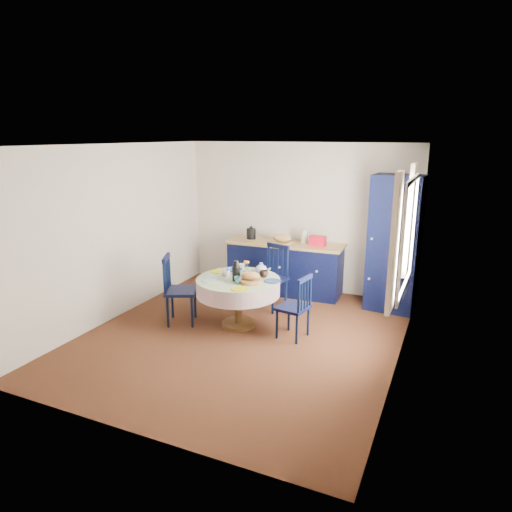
# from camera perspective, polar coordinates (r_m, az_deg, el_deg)

# --- Properties ---
(floor) EXTENTS (4.50, 4.50, 0.00)m
(floor) POSITION_cam_1_polar(r_m,az_deg,el_deg) (6.22, -1.79, -9.98)
(floor) COLOR black
(floor) RESTS_ON ground
(ceiling) EXTENTS (4.50, 4.50, 0.00)m
(ceiling) POSITION_cam_1_polar(r_m,az_deg,el_deg) (5.64, -2.00, 13.73)
(ceiling) COLOR white
(ceiling) RESTS_ON wall_back
(wall_back) EXTENTS (4.00, 0.02, 2.50)m
(wall_back) POSITION_cam_1_polar(r_m,az_deg,el_deg) (7.84, 5.31, 4.84)
(wall_back) COLOR silver
(wall_back) RESTS_ON floor
(wall_left) EXTENTS (0.02, 4.50, 2.50)m
(wall_left) POSITION_cam_1_polar(r_m,az_deg,el_deg) (6.89, -17.05, 2.84)
(wall_left) COLOR silver
(wall_left) RESTS_ON floor
(wall_right) EXTENTS (0.02, 4.50, 2.50)m
(wall_right) POSITION_cam_1_polar(r_m,az_deg,el_deg) (5.27, 18.09, -0.86)
(wall_right) COLOR silver
(wall_right) RESTS_ON floor
(window) EXTENTS (0.10, 1.74, 1.45)m
(window) POSITION_cam_1_polar(r_m,az_deg,el_deg) (5.50, 18.19, 2.72)
(window) COLOR white
(window) RESTS_ON wall_right
(kitchen_counter) EXTENTS (1.97, 0.68, 1.11)m
(kitchen_counter) POSITION_cam_1_polar(r_m,az_deg,el_deg) (7.74, 3.63, -1.34)
(kitchen_counter) COLOR black
(kitchen_counter) RESTS_ON floor
(pantry_cabinet) EXTENTS (0.76, 0.57, 2.06)m
(pantry_cabinet) POSITION_cam_1_polar(r_m,az_deg,el_deg) (7.14, 16.91, 1.45)
(pantry_cabinet) COLOR black
(pantry_cabinet) RESTS_ON floor
(dining_table) EXTENTS (1.16, 1.16, 0.98)m
(dining_table) POSITION_cam_1_polar(r_m,az_deg,el_deg) (6.33, -2.17, -3.84)
(dining_table) COLOR #563918
(dining_table) RESTS_ON floor
(chair_left) EXTENTS (0.57, 0.58, 0.99)m
(chair_left) POSITION_cam_1_polar(r_m,az_deg,el_deg) (6.56, -9.73, -4.11)
(chair_left) COLOR black
(chair_left) RESTS_ON floor
(chair_far) EXTENTS (0.54, 0.52, 0.99)m
(chair_far) POSITION_cam_1_polar(r_m,az_deg,el_deg) (7.03, 2.01, -2.60)
(chair_far) COLOR black
(chair_far) RESTS_ON floor
(chair_right) EXTENTS (0.43, 0.45, 0.87)m
(chair_right) POSITION_cam_1_polar(r_m,az_deg,el_deg) (6.03, 4.96, -6.30)
(chair_right) COLOR black
(chair_right) RESTS_ON floor
(mug_a) EXTENTS (0.12, 0.12, 0.10)m
(mug_a) POSITION_cam_1_polar(r_m,az_deg,el_deg) (6.37, -3.79, -2.18)
(mug_a) COLOR silver
(mug_a) RESTS_ON dining_table
(mug_b) EXTENTS (0.10, 0.10, 0.09)m
(mug_b) POSITION_cam_1_polar(r_m,az_deg,el_deg) (6.07, -2.30, -3.04)
(mug_b) COLOR #2F6468
(mug_b) RESTS_ON dining_table
(mug_c) EXTENTS (0.12, 0.12, 0.10)m
(mug_c) POSITION_cam_1_polar(r_m,az_deg,el_deg) (6.33, 0.98, -2.26)
(mug_c) COLOR black
(mug_c) RESTS_ON dining_table
(mug_d) EXTENTS (0.10, 0.10, 0.09)m
(mug_d) POSITION_cam_1_polar(r_m,az_deg,el_deg) (6.68, -1.82, -1.36)
(mug_d) COLOR silver
(mug_d) RESTS_ON dining_table
(cobalt_bowl) EXTENTS (0.23, 0.23, 0.06)m
(cobalt_bowl) POSITION_cam_1_polar(r_m,az_deg,el_deg) (6.55, -2.79, -1.86)
(cobalt_bowl) COLOR navy
(cobalt_bowl) RESTS_ON dining_table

